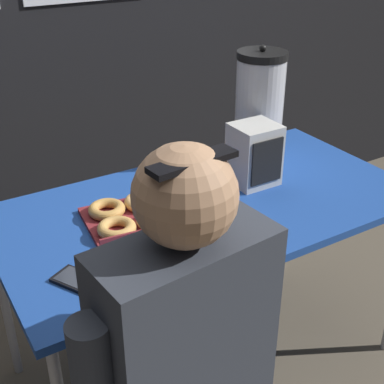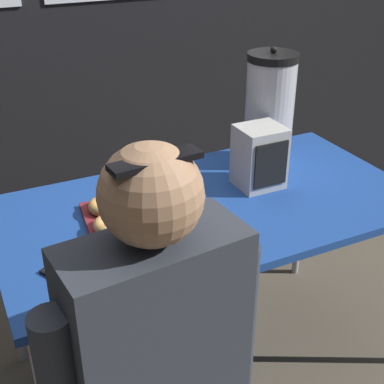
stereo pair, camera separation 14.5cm
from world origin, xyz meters
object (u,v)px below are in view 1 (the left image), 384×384
Objects in this scene: coffee_urn at (259,107)px; cell_phone at (81,281)px; donut_box at (149,213)px; space_heater at (254,154)px.

coffee_urn reaches higher than cell_phone.
cell_phone is (-0.31, -0.20, -0.02)m from donut_box.
space_heater reaches higher than donut_box.
coffee_urn is 2.60× the size of cell_phone.
coffee_urn reaches higher than space_heater.
donut_box is 0.46m from space_heater.
space_heater is (-0.14, -0.17, -0.10)m from coffee_urn.
donut_box is 0.95× the size of coffee_urn.
space_heater is at bearing -130.54° from coffee_urn.
space_heater is at bearing -11.24° from cell_phone.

